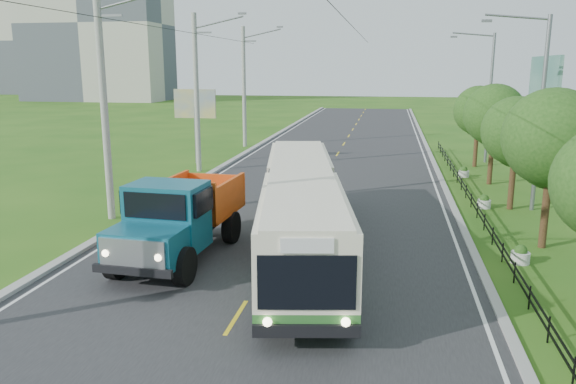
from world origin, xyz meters
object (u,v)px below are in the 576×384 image
(tree_third, at_px, (553,143))
(pole_mid, at_px, (197,93))
(tree_fifth, at_px, (495,118))
(billboard_right, at_px, (543,92))
(pole_far, at_px, (244,86))
(streetlight_mid, at_px, (538,107))
(planter_near, at_px, (520,255))
(streetlight_far, at_px, (488,93))
(billboard_left, at_px, (195,108))
(planter_mid, at_px, (484,202))
(dump_truck, at_px, (180,213))
(tree_back, at_px, (479,113))
(tree_fourth, at_px, (517,135))
(pole_near, at_px, (105,105))
(planter_far, at_px, (464,172))
(bus, at_px, (301,204))

(tree_third, bearing_deg, pole_mid, 144.64)
(tree_fifth, height_order, billboard_right, billboard_right)
(pole_far, bearing_deg, streetlight_mid, -45.14)
(planter_near, bearing_deg, tree_fifth, 84.92)
(streetlight_far, xyz_separation_m, billboard_left, (-20.14, -4.00, -1.04))
(streetlight_mid, bearing_deg, planter_mid, -180.00)
(pole_far, bearing_deg, billboard_left, -97.83)
(planter_near, distance_m, dump_truck, 12.04)
(planter_near, height_order, planter_mid, same)
(pole_mid, xyz_separation_m, dump_truck, (4.99, -16.51, -3.44))
(tree_back, bearing_deg, tree_fourth, -90.00)
(pole_mid, xyz_separation_m, tree_fifth, (18.12, -0.86, -1.24))
(pole_near, bearing_deg, billboard_right, 28.14)
(tree_fifth, bearing_deg, tree_third, -90.00)
(planter_far, xyz_separation_m, dump_truck, (-11.87, -17.51, 1.37))
(planter_near, relative_size, planter_far, 1.00)
(pole_mid, distance_m, streetlight_far, 20.16)
(streetlight_mid, bearing_deg, pole_far, 134.86)
(tree_fourth, bearing_deg, streetlight_mid, -10.15)
(billboard_right, height_order, dump_truck, billboard_right)
(tree_third, bearing_deg, tree_fifth, 90.00)
(streetlight_mid, bearing_deg, pole_mid, 159.68)
(pole_mid, height_order, tree_third, pole_mid)
(streetlight_mid, xyz_separation_m, planter_near, (-2.04, -8.00, -4.62))
(tree_back, relative_size, billboard_left, 1.06)
(tree_fourth, height_order, dump_truck, tree_fourth)
(tree_third, xyz_separation_m, planter_near, (-1.26, -2.14, -3.70))
(billboard_left, bearing_deg, planter_near, -44.84)
(tree_fifth, relative_size, tree_back, 1.05)
(pole_near, height_order, pole_far, same)
(pole_near, xyz_separation_m, tree_fifth, (18.12, 11.14, -1.24))
(tree_fourth, distance_m, tree_fifth, 6.01)
(streetlight_mid, bearing_deg, pole_near, -165.19)
(planter_far, height_order, dump_truck, dump_truck)
(planter_near, xyz_separation_m, planter_far, (0.00, 16.00, 0.00))
(planter_far, distance_m, billboard_right, 6.58)
(pole_mid, height_order, planter_mid, pole_mid)
(tree_third, bearing_deg, pole_far, 126.09)
(pole_near, relative_size, planter_mid, 14.93)
(pole_mid, relative_size, streetlight_far, 1.10)
(dump_truck, bearing_deg, pole_mid, 110.15)
(billboard_left, relative_size, bus, 0.33)
(tree_fourth, height_order, planter_mid, tree_fourth)
(tree_third, height_order, tree_back, tree_third)
(pole_near, xyz_separation_m, planter_far, (16.86, 13.00, -4.81))
(tree_fifth, height_order, billboard_left, tree_fifth)
(tree_back, bearing_deg, dump_truck, -121.23)
(planter_mid, bearing_deg, planter_near, -90.00)
(bus, distance_m, dump_truck, 4.35)
(streetlight_mid, bearing_deg, tree_fifth, 97.29)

